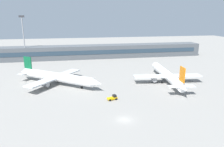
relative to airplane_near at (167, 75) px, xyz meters
name	(u,v)px	position (x,y,z in m)	size (l,w,h in m)	color
ground_plane	(104,80)	(-27.60, 7.66, -3.29)	(400.00, 400.00, 0.00)	gray
terminal_building	(92,52)	(-27.60, 62.88, 1.21)	(158.50, 12.13, 9.00)	#4C5156
airplane_near	(167,75)	(0.00, 0.00, 0.00)	(30.62, 43.68, 10.79)	silver
airplane_mid	(57,77)	(-48.27, 4.98, 0.03)	(36.83, 30.26, 10.89)	white
baggage_tug_yellow	(113,98)	(-28.05, -16.76, -2.49)	(3.88, 2.60, 1.75)	#F2B20C
floodlight_tower_west	(23,36)	(-71.16, 58.55, 13.40)	(3.20, 0.80, 29.24)	gray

